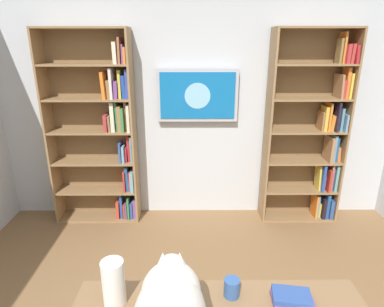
% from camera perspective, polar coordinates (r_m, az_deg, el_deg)
% --- Properties ---
extents(wall_back, '(4.52, 0.06, 2.70)m').
position_cam_1_polar(wall_back, '(3.64, 1.18, 9.22)').
color(wall_back, silver).
rests_on(wall_back, ground).
extents(bookshelf_left, '(0.85, 0.28, 2.12)m').
position_cam_1_polar(bookshelf_left, '(3.81, 20.71, 3.18)').
color(bookshelf_left, '#937047').
rests_on(bookshelf_left, ground).
extents(bookshelf_right, '(0.94, 0.28, 2.11)m').
position_cam_1_polar(bookshelf_right, '(3.67, -15.48, 3.78)').
color(bookshelf_right, '#937047').
rests_on(bookshelf_right, ground).
extents(wall_mounted_tv, '(0.88, 0.07, 0.57)m').
position_cam_1_polar(wall_mounted_tv, '(3.55, 0.97, 10.21)').
color(wall_mounted_tv, '#B7B7BC').
extents(paper_towel_roll, '(0.11, 0.11, 0.24)m').
position_cam_1_polar(paper_towel_roll, '(1.71, -13.67, -21.29)').
color(paper_towel_roll, white).
rests_on(paper_towel_roll, desk).
extents(coffee_mug, '(0.08, 0.08, 0.10)m').
position_cam_1_polar(coffee_mug, '(1.76, 7.03, -22.45)').
color(coffee_mug, '#335999').
rests_on(coffee_mug, desk).
extents(desk_book_stack, '(0.21, 0.15, 0.05)m').
position_cam_1_polar(desk_book_stack, '(1.80, 17.26, -23.24)').
color(desk_book_stack, '#7A4C84').
rests_on(desk_book_stack, desk).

